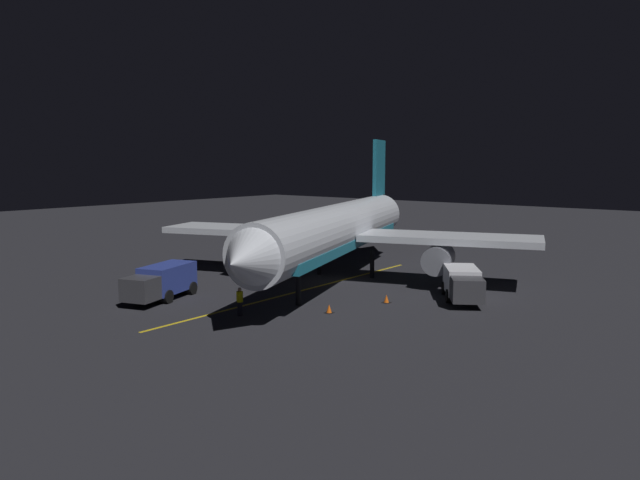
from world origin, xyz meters
The scene contains 9 objects.
ground_plane centered at (0.00, 0.00, -0.10)m, with size 180.00×180.00×0.20m, color #242429.
apron_guide_stripe centered at (0.01, 4.00, 0.00)m, with size 0.24×27.75×0.01m, color gold.
airliner centered at (0.19, -0.56, 3.98)m, with size 30.18×35.00×11.41m.
baggage_truck centered at (5.58, 12.17, 1.20)m, with size 3.83×6.28×2.31m.
catering_truck centered at (-10.53, -0.17, 1.14)m, with size 4.73×5.68×2.18m.
ground_crew_worker centered at (-1.64, 11.87, 0.89)m, with size 0.40×0.40×1.74m.
traffic_cone_near_left centered at (6.06, 9.70, 0.25)m, with size 0.50×0.50×0.55m.
traffic_cone_near_right centered at (-5.51, 8.00, 0.25)m, with size 0.50×0.50×0.55m.
traffic_cone_under_wing centered at (-6.84, 3.49, 0.25)m, with size 0.50×0.50×0.55m.
Camera 1 is at (-27.43, 36.36, 9.26)m, focal length 33.33 mm.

